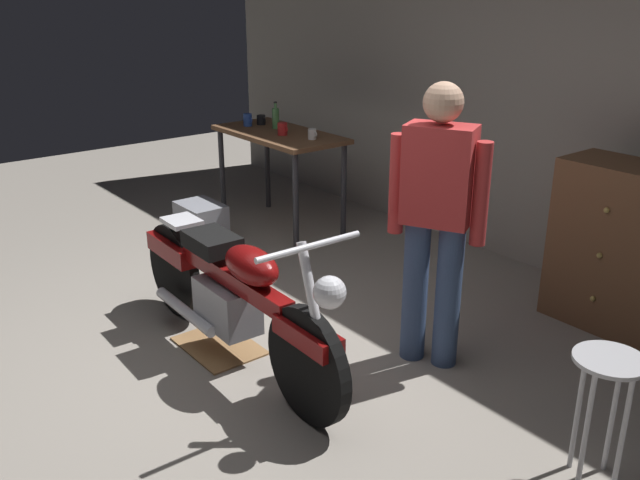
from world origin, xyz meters
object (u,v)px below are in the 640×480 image
Objects in this scene: motorcycle at (232,292)px; shop_stool at (606,386)px; mug_red_diner at (283,129)px; bottle at (276,118)px; mug_white_ceramic at (312,134)px; mug_blue_enamel at (248,120)px; mug_black_matte at (261,120)px; storage_bin at (201,222)px; person_standing at (436,215)px; wooden_dresser at (619,247)px.

shop_stool is (1.95, 0.73, 0.05)m from motorcycle.
bottle is (-0.27, 0.12, 0.04)m from mug_red_diner.
motorcycle is 9.09× the size of bottle.
mug_blue_enamel is (-0.81, -0.12, 0.01)m from mug_white_ceramic.
motorcycle is 2.77m from mug_black_matte.
mug_blue_enamel is (-0.24, 0.67, 0.79)m from storage_bin.
shop_stool is 6.24× the size of mug_white_ceramic.
motorcycle is 4.98× the size of storage_bin.
bottle reaches higher than mug_red_diner.
shop_stool is 2.66× the size of bottle.
mug_red_diner is 0.30m from bottle.
person_standing reaches higher than shop_stool.
wooden_dresser is 3.42m from mug_blue_enamel.
mug_red_diner reaches higher than mug_white_ceramic.
person_standing is at bearing -19.30° from mug_white_ceramic.
mug_red_diner is (-2.38, 0.63, 0.03)m from person_standing.
motorcycle is at bearing -159.51° from shop_stool.
mug_red_diner is at bearing -166.81° from wooden_dresser.
motorcycle is at bearing 25.02° from person_standing.
mug_red_diner is at bearing -23.36° from bottle.
bottle reaches higher than motorcycle.
storage_bin is at bearing 178.04° from shop_stool.
mug_black_matte is at bearing -178.35° from bottle.
mug_white_ceramic is 0.43× the size of bottle.
mug_black_matte is at bearing 167.05° from shop_stool.
storage_bin is at bearing -74.56° from mug_black_matte.
mug_black_matte reaches higher than storage_bin.
storage_bin is 3.77× the size of mug_blue_enamel.
mug_white_ceramic is 0.85× the size of mug_red_diner.
wooden_dresser is at bearing 11.60° from mug_blue_enamel.
mug_red_diner is (-1.66, 1.56, 0.50)m from motorcycle.
mug_blue_enamel is (-4.12, 0.81, 0.46)m from shop_stool.
mug_blue_enamel is at bearing -177.26° from mug_red_diner.
mug_red_diner is at bearing 138.28° from motorcycle.
wooden_dresser is 2.50× the size of storage_bin.
mug_white_ceramic is 0.82m from mug_blue_enamel.
motorcycle is at bearing -40.98° from bottle.
storage_bin is at bearing -90.20° from bottle.
person_standing is 1.52× the size of wooden_dresser.
wooden_dresser is 3.16m from bottle.
storage_bin is at bearing -111.46° from mug_red_diner.
person_standing is 2.76m from storage_bin.
mug_blue_enamel is at bearing 109.84° from storage_bin.
shop_stool is at bearing 22.01° from motorcycle.
mug_white_ceramic reaches higher than storage_bin.
wooden_dresser is (1.15, 2.22, 0.10)m from motorcycle.
person_standing is 14.92× the size of mug_black_matte.
wooden_dresser is 9.83× the size of mug_black_matte.
mug_white_ceramic is at bearing 8.57° from mug_blue_enamel.
mug_red_diner reaches higher than shop_stool.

